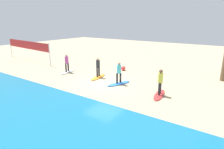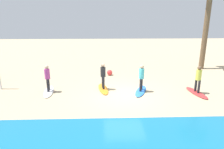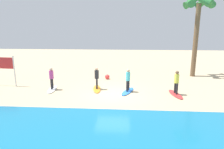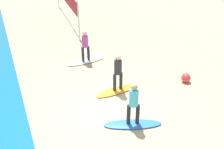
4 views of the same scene
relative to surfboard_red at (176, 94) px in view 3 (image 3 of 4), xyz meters
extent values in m
plane|color=tan|center=(4.44, 0.03, -0.04)|extent=(60.00, 60.00, 0.00)
ellipsoid|color=red|center=(0.00, 0.00, 0.00)|extent=(0.90, 2.16, 0.09)
cylinder|color=#232328|center=(-0.03, 0.16, 0.43)|extent=(0.14, 0.14, 0.78)
cylinder|color=#232328|center=(0.03, -0.16, 0.43)|extent=(0.14, 0.14, 0.78)
cylinder|color=#E0E04C|center=(0.00, 0.00, 1.14)|extent=(0.32, 0.32, 0.62)
sphere|color=brown|center=(0.00, 0.00, 1.56)|extent=(0.24, 0.24, 0.24)
ellipsoid|color=blue|center=(3.37, -0.41, 0.00)|extent=(1.24, 2.17, 0.09)
cylinder|color=#232328|center=(3.42, -0.26, 0.43)|extent=(0.14, 0.14, 0.78)
cylinder|color=#232328|center=(3.31, -0.56, 0.43)|extent=(0.14, 0.14, 0.78)
cylinder|color=#4CC6D1|center=(3.37, -0.41, 1.14)|extent=(0.32, 0.32, 0.62)
sphere|color=tan|center=(3.37, -0.41, 1.56)|extent=(0.24, 0.24, 0.24)
ellipsoid|color=orange|center=(5.73, -0.88, 0.00)|extent=(0.88, 2.16, 0.09)
cylinder|color=#232328|center=(5.70, -0.72, 0.43)|extent=(0.14, 0.14, 0.78)
cylinder|color=#232328|center=(5.75, -1.04, 0.43)|extent=(0.14, 0.14, 0.78)
cylinder|color=#262628|center=(5.73, -0.88, 1.14)|extent=(0.32, 0.32, 0.62)
sphere|color=tan|center=(5.73, -0.88, 1.56)|extent=(0.24, 0.24, 0.24)
ellipsoid|color=white|center=(9.12, -0.55, 0.00)|extent=(0.83, 2.16, 0.09)
cylinder|color=#232328|center=(9.10, -0.39, 0.43)|extent=(0.14, 0.14, 0.78)
cylinder|color=#232328|center=(9.14, -0.71, 0.43)|extent=(0.14, 0.14, 0.78)
cylinder|color=#B74293|center=(9.12, -0.55, 1.14)|extent=(0.32, 0.32, 0.62)
sphere|color=beige|center=(9.12, -0.55, 1.56)|extent=(0.24, 0.24, 0.24)
cylinder|color=silver|center=(12.36, -1.20, 1.21)|extent=(0.10, 0.10, 2.50)
cylinder|color=brown|center=(-3.02, -5.89, 3.35)|extent=(0.44, 0.44, 6.79)
cone|color=#2D7538|center=(-2.12, -5.89, 6.99)|extent=(0.70, 1.93, 1.40)
cone|color=#2D7538|center=(-3.75, -5.36, 6.99)|extent=(1.70, 1.97, 1.40)
cone|color=#2D7538|center=(-3.75, -6.42, 6.99)|extent=(1.70, 1.97, 1.40)
cone|color=#2D7538|center=(-2.74, -6.75, 6.99)|extent=(2.05, 1.26, 1.40)
sphere|color=#E53838|center=(5.23, -4.11, 0.17)|extent=(0.43, 0.43, 0.43)
camera|label=1|loc=(-4.02, 11.16, 4.62)|focal=30.63mm
camera|label=2|loc=(5.60, 11.38, 4.57)|focal=32.42mm
camera|label=3|loc=(3.55, 13.66, 4.54)|focal=31.93mm
camera|label=4|loc=(-3.51, 3.35, 6.17)|focal=43.47mm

